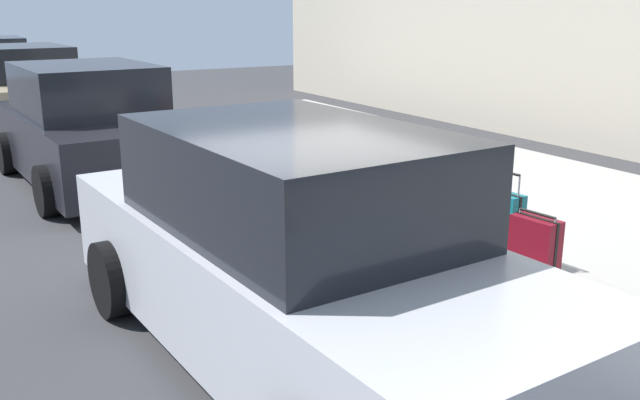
{
  "coord_description": "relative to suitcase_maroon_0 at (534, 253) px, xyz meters",
  "views": [
    {
      "loc": [
        -6.74,
        3.95,
        2.5
      ],
      "look_at": [
        -0.95,
        0.5,
        0.62
      ],
      "focal_mm": 39.26,
      "sensor_mm": 36.0,
      "label": 1
    }
  ],
  "objects": [
    {
      "name": "fire_hydrant",
      "position": [
        5.25,
        -0.04,
        0.06
      ],
      "size": [
        0.39,
        0.21,
        0.72
      ],
      "color": "#D89E0C",
      "rests_on": "sidewalk_curb"
    },
    {
      "name": "suitcase_teal_1",
      "position": [
        0.55,
        -0.12,
        0.04
      ],
      "size": [
        0.46,
        0.24,
        0.92
      ],
      "color": "#0F606B",
      "rests_on": "sidewalk_curb"
    },
    {
      "name": "suitcase_maroon_0",
      "position": [
        0.0,
        0.0,
        0.0
      ],
      "size": [
        0.43,
        0.24,
        0.68
      ],
      "color": "maroon",
      "rests_on": "sidewalk_curb"
    },
    {
      "name": "suitcase_silver_6",
      "position": [
        3.28,
        -0.01,
        0.02
      ],
      "size": [
        0.44,
        0.28,
        0.73
      ],
      "color": "#9EA0A8",
      "rests_on": "sidewalk_curb"
    },
    {
      "name": "bollard_post",
      "position": [
        5.82,
        0.11,
        0.05
      ],
      "size": [
        0.17,
        0.17,
        0.72
      ],
      "primitive_type": "cylinder",
      "color": "brown",
      "rests_on": "sidewalk_curb"
    },
    {
      "name": "sidewalk_curb",
      "position": [
        2.84,
        -1.98,
        -0.38
      ],
      "size": [
        18.0,
        5.0,
        0.14
      ],
      "primitive_type": "cube",
      "color": "#9E9B93",
      "rests_on": "ground_plane"
    },
    {
      "name": "suitcase_olive_4",
      "position": [
        2.13,
        -0.04,
        0.06
      ],
      "size": [
        0.46,
        0.22,
        0.98
      ],
      "color": "#59601E",
      "rests_on": "sidewalk_curb"
    },
    {
      "name": "suitcase_teal_8",
      "position": [
        4.42,
        -0.07,
        0.03
      ],
      "size": [
        0.43,
        0.23,
        0.9
      ],
      "color": "#0F606B",
      "rests_on": "sidewalk_curb"
    },
    {
      "name": "suitcase_navy_5",
      "position": [
        2.72,
        -0.12,
        -0.04
      ],
      "size": [
        0.49,
        0.24,
        0.85
      ],
      "color": "navy",
      "rests_on": "sidewalk_curb"
    },
    {
      "name": "parked_car_silver_0",
      "position": [
        0.18,
        2.25,
        0.34
      ],
      "size": [
        4.8,
        2.13,
        1.71
      ],
      "color": "#B2B5BA",
      "rests_on": "ground_plane"
    },
    {
      "name": "ground_plane",
      "position": [
        2.84,
        0.52,
        -0.45
      ],
      "size": [
        40.0,
        40.0,
        0.0
      ],
      "primitive_type": "plane",
      "color": "#333335"
    },
    {
      "name": "suitcase_black_2",
      "position": [
        1.08,
        -0.08,
        -0.05
      ],
      "size": [
        0.4,
        0.25,
        0.58
      ],
      "color": "black",
      "rests_on": "sidewalk_curb"
    },
    {
      "name": "suitcase_maroon_7",
      "position": [
        3.85,
        0.03,
        0.03
      ],
      "size": [
        0.49,
        0.23,
        1.01
      ],
      "color": "maroon",
      "rests_on": "sidewalk_curb"
    },
    {
      "name": "parked_car_beige_2",
      "position": [
        11.89,
        2.25,
        0.33
      ],
      "size": [
        4.66,
        2.23,
        1.69
      ],
      "color": "tan",
      "rests_on": "ground_plane"
    },
    {
      "name": "suitcase_red_3",
      "position": [
        1.59,
        -0.07,
        0.04
      ],
      "size": [
        0.42,
        0.28,
        0.77
      ],
      "color": "red",
      "rests_on": "sidewalk_curb"
    },
    {
      "name": "parked_car_charcoal_1",
      "position": [
        6.22,
        2.25,
        0.34
      ],
      "size": [
        4.36,
        2.19,
        1.71
      ],
      "color": "black",
      "rests_on": "ground_plane"
    }
  ]
}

